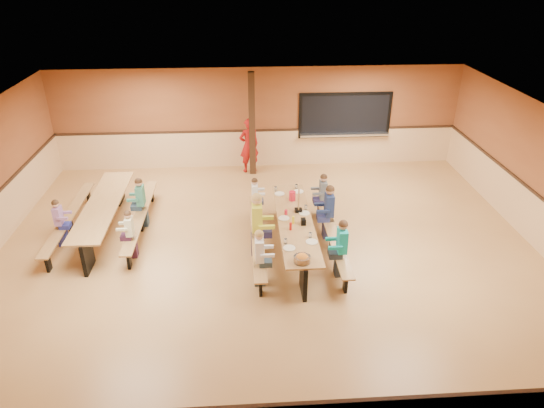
{
  "coord_description": "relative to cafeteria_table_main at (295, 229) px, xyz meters",
  "views": [
    {
      "loc": [
        -0.51,
        -8.93,
        5.89
      ],
      "look_at": [
        0.09,
        0.14,
        1.15
      ],
      "focal_mm": 32.0,
      "sensor_mm": 36.0,
      "label": 1
    }
  ],
  "objects": [
    {
      "name": "kitchen_pass_through",
      "position": [
        2.01,
        4.83,
        0.96
      ],
      "size": [
        2.78,
        0.28,
        1.38
      ],
      "color": "black",
      "rests_on": "ground"
    },
    {
      "name": "table_paddle",
      "position": [
        0.12,
        0.4,
        0.35
      ],
      "size": [
        0.16,
        0.16,
        0.56
      ],
      "color": "black",
      "rests_on": "cafeteria_table_main"
    },
    {
      "name": "room_envelope",
      "position": [
        -0.59,
        -0.13,
        0.16
      ],
      "size": [
        12.04,
        10.04,
        3.02
      ],
      "color": "brown",
      "rests_on": "ground"
    },
    {
      "name": "ground",
      "position": [
        -0.59,
        -0.13,
        -0.53
      ],
      "size": [
        12.0,
        12.0,
        0.0
      ],
      "primitive_type": "plane",
      "color": "#A2703D",
      "rests_on": "ground"
    },
    {
      "name": "seated_child_tan_sec",
      "position": [
        -3.52,
        -0.05,
        0.03
      ],
      "size": [
        0.32,
        0.26,
        1.11
      ],
      "primitive_type": null,
      "color": "beige",
      "rests_on": "ground"
    },
    {
      "name": "place_settings",
      "position": [
        0.0,
        0.0,
        0.27
      ],
      "size": [
        0.65,
        3.3,
        0.11
      ],
      "primitive_type": null,
      "color": "beige",
      "rests_on": "cafeteria_table_main"
    },
    {
      "name": "chip_bowl",
      "position": [
        -0.04,
        -1.58,
        0.29
      ],
      "size": [
        0.32,
        0.32,
        0.15
      ],
      "primitive_type": null,
      "color": "orange",
      "rests_on": "cafeteria_table_main"
    },
    {
      "name": "seated_child_teal_right",
      "position": [
        0.82,
        -1.0,
        0.1
      ],
      "size": [
        0.39,
        0.32,
        1.25
      ],
      "primitive_type": null,
      "color": "#11A5A2",
      "rests_on": "ground"
    },
    {
      "name": "cafeteria_table_second",
      "position": [
        -4.35,
        1.08,
        0.0
      ],
      "size": [
        1.91,
        3.7,
        0.74
      ],
      "color": "#9C6F3E",
      "rests_on": "ground"
    },
    {
      "name": "seated_child_navy_right",
      "position": [
        0.82,
        0.49,
        0.12
      ],
      "size": [
        0.41,
        0.33,
        1.29
      ],
      "primitive_type": null,
      "color": "navy",
      "rests_on": "ground"
    },
    {
      "name": "seated_child_purple_sec",
      "position": [
        -5.17,
        0.52,
        0.04
      ],
      "size": [
        0.33,
        0.27,
        1.13
      ],
      "primitive_type": null,
      "color": "#926497",
      "rests_on": "ground"
    },
    {
      "name": "punch_pitcher",
      "position": [
        0.03,
        0.96,
        0.32
      ],
      "size": [
        0.16,
        0.16,
        0.22
      ],
      "primitive_type": "cylinder",
      "color": "red",
      "rests_on": "cafeteria_table_main"
    },
    {
      "name": "napkin_dispenser",
      "position": [
        0.15,
        -0.18,
        0.28
      ],
      "size": [
        0.1,
        0.14,
        0.13
      ],
      "primitive_type": "cube",
      "color": "black",
      "rests_on": "cafeteria_table_main"
    },
    {
      "name": "seated_adult_yellow",
      "position": [
        -0.83,
        -0.08,
        0.19
      ],
      "size": [
        0.47,
        0.39,
        1.43
      ],
      "primitive_type": null,
      "color": "gold",
      "rests_on": "ground"
    },
    {
      "name": "condiment_ketchup",
      "position": [
        -0.14,
        -0.39,
        0.3
      ],
      "size": [
        0.06,
        0.06,
        0.17
      ],
      "primitive_type": "cylinder",
      "color": "#B2140F",
      "rests_on": "cafeteria_table_main"
    },
    {
      "name": "seated_child_white_left",
      "position": [
        -0.83,
        -1.2,
        0.08
      ],
      "size": [
        0.37,
        0.3,
        1.21
      ],
      "primitive_type": null,
      "color": "white",
      "rests_on": "ground"
    },
    {
      "name": "cafeteria_table_main",
      "position": [
        0.0,
        0.0,
        0.0
      ],
      "size": [
        1.91,
        3.7,
        0.74
      ],
      "color": "#9C6F3E",
      "rests_on": "ground"
    },
    {
      "name": "seated_child_char_right",
      "position": [
        0.82,
        1.35,
        0.07
      ],
      "size": [
        0.36,
        0.29,
        1.19
      ],
      "primitive_type": null,
      "color": "#51575C",
      "rests_on": "ground"
    },
    {
      "name": "condiment_mustard",
      "position": [
        -0.06,
        -0.13,
        0.3
      ],
      "size": [
        0.06,
        0.06,
        0.17
      ],
      "primitive_type": "cylinder",
      "color": "yellow",
      "rests_on": "cafeteria_table_main"
    },
    {
      "name": "seated_child_green_sec",
      "position": [
        -3.52,
        1.32,
        0.08
      ],
      "size": [
        0.37,
        0.31,
        1.22
      ],
      "primitive_type": null,
      "color": "#38816B",
      "rests_on": "ground"
    },
    {
      "name": "structural_post",
      "position": [
        -0.79,
        4.27,
        0.97
      ],
      "size": [
        0.18,
        0.18,
        3.0
      ],
      "primitive_type": "cube",
      "color": "black",
      "rests_on": "ground"
    },
    {
      "name": "seated_child_grey_left",
      "position": [
        -0.83,
        1.42,
        0.03
      ],
      "size": [
        0.32,
        0.26,
        1.1
      ],
      "primitive_type": null,
      "color": "white",
      "rests_on": "ground"
    },
    {
      "name": "standing_woman",
      "position": [
        -0.89,
        4.42,
        0.3
      ],
      "size": [
        0.7,
        0.57,
        1.64
      ],
      "primitive_type": "imported",
      "rotation": [
        0.0,
        0.0,
        3.48
      ],
      "color": "#A71513",
      "rests_on": "ground"
    }
  ]
}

